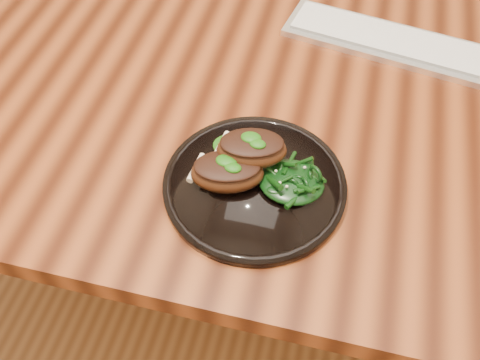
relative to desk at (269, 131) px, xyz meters
name	(u,v)px	position (x,y,z in m)	size (l,w,h in m)	color
desk	(269,131)	(0.00, 0.00, 0.00)	(1.60, 0.80, 0.75)	#371306
plate	(255,185)	(0.02, -0.20, 0.09)	(0.27, 0.27, 0.02)	black
lamb_chop_front	(227,172)	(-0.02, -0.21, 0.12)	(0.12, 0.09, 0.05)	#3D1C0B
lamb_chop_back	(251,148)	(0.00, -0.17, 0.14)	(0.11, 0.09, 0.05)	#3D1C0B
herb_smear	(242,148)	(-0.02, -0.14, 0.10)	(0.09, 0.06, 0.01)	#0D4106
greens_heap	(292,179)	(0.07, -0.19, 0.11)	(0.10, 0.09, 0.04)	black
keyboard	(386,40)	(0.18, 0.19, 0.09)	(0.39, 0.18, 0.02)	silver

